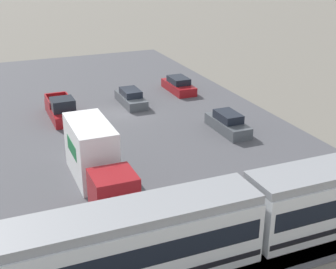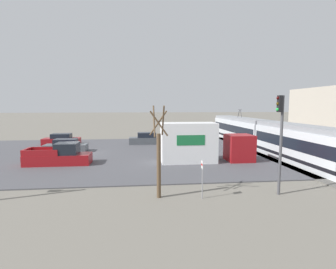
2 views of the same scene
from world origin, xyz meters
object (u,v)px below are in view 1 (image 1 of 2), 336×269
object	(u,v)px
sedan_car_2	(131,98)
sedan_car_1	(179,85)
light_rail_tram	(251,216)
box_truck	(96,160)
sedan_car_0	(228,123)
pickup_truck	(62,110)

from	to	relation	value
sedan_car_2	sedan_car_1	bearing A→B (deg)	-160.01
light_rail_tram	sedan_car_1	size ratio (longest dim) A/B	6.80
light_rail_tram	sedan_car_2	size ratio (longest dim) A/B	6.90
light_rail_tram	sedan_car_1	xyz separation A→B (m)	(-7.13, -24.69, -1.06)
box_truck	sedan_car_0	world-z (taller)	box_truck
sedan_car_0	sedan_car_2	bearing A→B (deg)	118.08
pickup_truck	sedan_car_2	distance (m)	6.58
pickup_truck	sedan_car_2	xyz separation A→B (m)	(-6.46, -1.22, -0.13)
pickup_truck	sedan_car_0	size ratio (longest dim) A/B	1.19
light_rail_tram	box_truck	xyz separation A→B (m)	(5.24, -8.85, 0.00)
box_truck	pickup_truck	world-z (taller)	box_truck
sedan_car_0	sedan_car_1	world-z (taller)	sedan_car_0
sedan_car_0	pickup_truck	bearing A→B (deg)	145.06
sedan_car_2	sedan_car_0	bearing A→B (deg)	118.08
pickup_truck	sedan_car_0	distance (m)	13.84
sedan_car_1	pickup_truck	bearing A→B (deg)	-164.85
pickup_truck	sedan_car_2	bearing A→B (deg)	-169.27
pickup_truck	box_truck	bearing A→B (deg)	88.81
sedan_car_1	sedan_car_2	distance (m)	6.01
light_rail_tram	sedan_car_1	distance (m)	25.72
light_rail_tram	box_truck	distance (m)	10.28
box_truck	sedan_car_2	distance (m)	15.37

